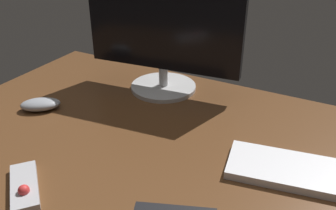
{
  "coord_description": "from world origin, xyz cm",
  "views": [
    {
      "loc": [
        35.49,
        -70.03,
        56.05
      ],
      "look_at": [
        -6.47,
        8.1,
        8.0
      ],
      "focal_mm": 38.94,
      "sensor_mm": 36.0,
      "label": 1
    }
  ],
  "objects_px": {
    "keyboard": "(313,174)",
    "media_remote": "(24,187)",
    "computer_mouse": "(40,104)",
    "monitor": "(163,35)"
  },
  "relations": [
    {
      "from": "keyboard",
      "to": "computer_mouse",
      "type": "xyz_separation_m",
      "value": [
        -0.78,
        -0.06,
        0.01
      ]
    },
    {
      "from": "keyboard",
      "to": "computer_mouse",
      "type": "relative_size",
      "value": 3.24
    },
    {
      "from": "monitor",
      "to": "computer_mouse",
      "type": "bearing_deg",
      "value": -136.87
    },
    {
      "from": "keyboard",
      "to": "computer_mouse",
      "type": "height_order",
      "value": "computer_mouse"
    },
    {
      "from": "monitor",
      "to": "computer_mouse",
      "type": "height_order",
      "value": "monitor"
    },
    {
      "from": "keyboard",
      "to": "media_remote",
      "type": "distance_m",
      "value": 0.64
    },
    {
      "from": "monitor",
      "to": "computer_mouse",
      "type": "xyz_separation_m",
      "value": [
        -0.26,
        -0.3,
        -0.17
      ]
    },
    {
      "from": "computer_mouse",
      "to": "monitor",
      "type": "bearing_deg",
      "value": 11.58
    },
    {
      "from": "keyboard",
      "to": "media_remote",
      "type": "relative_size",
      "value": 2.47
    },
    {
      "from": "media_remote",
      "to": "keyboard",
      "type": "bearing_deg",
      "value": 72.61
    }
  ]
}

